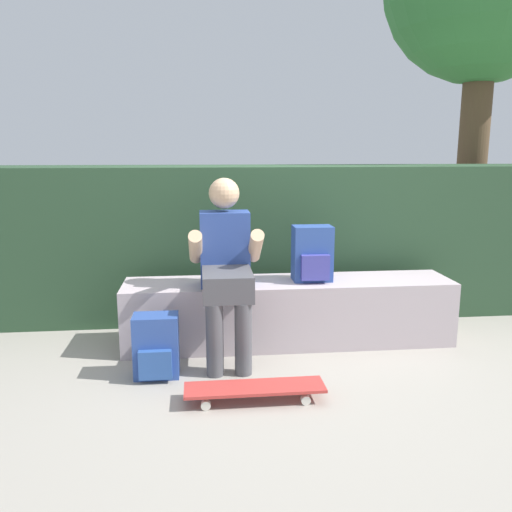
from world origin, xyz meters
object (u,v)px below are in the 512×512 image
(bench_main, at_px, (289,312))
(backpack_on_bench, at_px, (312,254))
(person_skater, at_px, (226,262))
(backpack_on_ground, at_px, (156,347))
(skateboard_near_person, at_px, (255,388))

(bench_main, relative_size, backpack_on_bench, 5.97)
(person_skater, relative_size, backpack_on_ground, 3.05)
(bench_main, height_order, skateboard_near_person, bench_main)
(bench_main, height_order, backpack_on_bench, backpack_on_bench)
(skateboard_near_person, relative_size, backpack_on_ground, 2.00)
(person_skater, height_order, backpack_on_bench, person_skater)
(person_skater, distance_m, skateboard_near_person, 0.92)
(backpack_on_bench, relative_size, backpack_on_ground, 1.00)
(bench_main, bearing_deg, skateboard_near_person, -110.78)
(person_skater, distance_m, backpack_on_ground, 0.72)
(bench_main, relative_size, backpack_on_ground, 5.97)
(bench_main, bearing_deg, person_skater, -154.97)
(backpack_on_bench, bearing_deg, backpack_on_ground, -155.38)
(bench_main, xyz_separation_m, backpack_on_ground, (-0.93, -0.51, -0.04))
(person_skater, bearing_deg, backpack_on_bench, 18.23)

